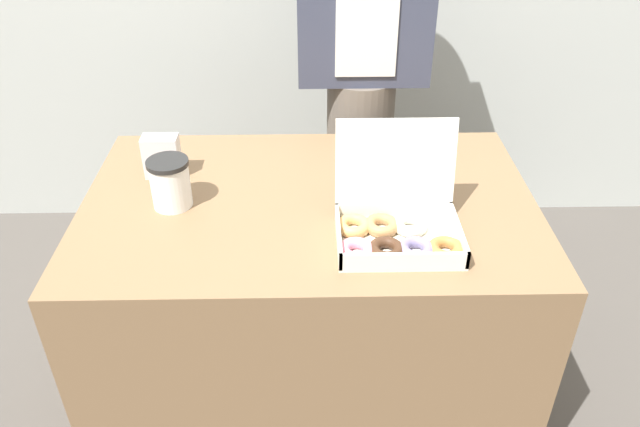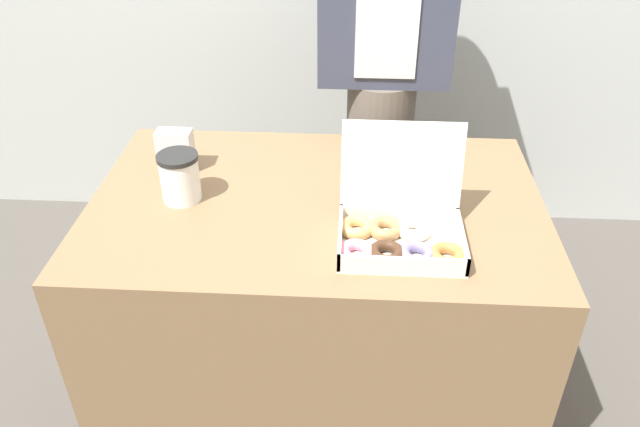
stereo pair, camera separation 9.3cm
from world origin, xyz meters
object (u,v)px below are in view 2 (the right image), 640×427
object	(u,v)px
donut_box	(397,231)
person_customer	(384,63)
napkin_holder	(176,150)
coffee_cup	(180,177)

from	to	relation	value
donut_box	person_customer	bearing A→B (deg)	91.36
napkin_holder	person_customer	world-z (taller)	person_customer
coffee_cup	napkin_holder	xyz separation A→B (m)	(-0.05, 0.15, -0.01)
person_customer	donut_box	bearing A→B (deg)	-88.64
donut_box	napkin_holder	distance (m)	0.68
donut_box	person_customer	world-z (taller)	person_customer
person_customer	coffee_cup	bearing A→B (deg)	-130.73
coffee_cup	person_customer	size ratio (longest dim) A/B	0.08
napkin_holder	coffee_cup	bearing A→B (deg)	-71.64
donut_box	napkin_holder	bearing A→B (deg)	151.92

